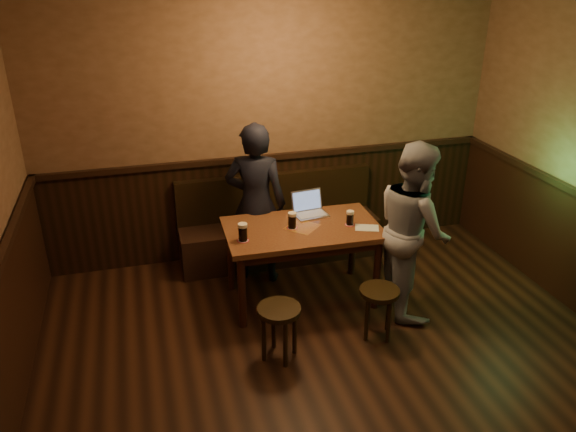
# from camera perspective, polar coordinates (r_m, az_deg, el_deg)

# --- Properties ---
(room) EXTENTS (5.04, 6.04, 2.84)m
(room) POSITION_cam_1_polar(r_m,az_deg,el_deg) (3.76, 8.79, -5.83)
(room) COLOR black
(room) RESTS_ON ground
(bench) EXTENTS (2.20, 0.50, 0.95)m
(bench) POSITION_cam_1_polar(r_m,az_deg,el_deg) (6.29, -0.95, -1.63)
(bench) COLOR black
(bench) RESTS_ON ground
(pub_table) EXTENTS (1.49, 0.88, 0.79)m
(pub_table) POSITION_cam_1_polar(r_m,az_deg,el_deg) (5.36, 1.44, -2.11)
(pub_table) COLOR #5E2B1B
(pub_table) RESTS_ON ground
(stool_left) EXTENTS (0.40, 0.40, 0.49)m
(stool_left) POSITION_cam_1_polar(r_m,az_deg,el_deg) (4.71, -0.91, -10.29)
(stool_left) COLOR black
(stool_left) RESTS_ON ground
(stool_right) EXTENTS (0.46, 0.46, 0.48)m
(stool_right) POSITION_cam_1_polar(r_m,az_deg,el_deg) (5.04, 9.23, -8.30)
(stool_right) COLOR black
(stool_right) RESTS_ON ground
(pint_left) EXTENTS (0.11, 0.11, 0.17)m
(pint_left) POSITION_cam_1_polar(r_m,az_deg,el_deg) (5.03, -4.61, -1.64)
(pint_left) COLOR #AA152E
(pint_left) RESTS_ON pub_table
(pint_mid) EXTENTS (0.10, 0.10, 0.16)m
(pint_mid) POSITION_cam_1_polar(r_m,az_deg,el_deg) (5.25, 0.42, -0.44)
(pint_mid) COLOR #AA152E
(pint_mid) RESTS_ON pub_table
(pint_right) EXTENTS (0.09, 0.09, 0.15)m
(pint_right) POSITION_cam_1_polar(r_m,az_deg,el_deg) (5.36, 6.32, -0.19)
(pint_right) COLOR #AA152E
(pint_right) RESTS_ON pub_table
(laptop) EXTENTS (0.35, 0.29, 0.22)m
(laptop) POSITION_cam_1_polar(r_m,az_deg,el_deg) (5.57, 2.16, 0.79)
(laptop) COLOR silver
(laptop) RESTS_ON pub_table
(menu) EXTENTS (0.26, 0.22, 0.00)m
(menu) POSITION_cam_1_polar(r_m,az_deg,el_deg) (5.34, 8.02, -1.19)
(menu) COLOR silver
(menu) RESTS_ON pub_table
(person_suit) EXTENTS (0.72, 0.60, 1.69)m
(person_suit) POSITION_cam_1_polar(r_m,az_deg,el_deg) (5.67, -3.28, 1.22)
(person_suit) COLOR black
(person_suit) RESTS_ON ground
(person_grey) EXTENTS (0.71, 0.87, 1.66)m
(person_grey) POSITION_cam_1_polar(r_m,az_deg,el_deg) (5.30, 12.60, -1.27)
(person_grey) COLOR gray
(person_grey) RESTS_ON ground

